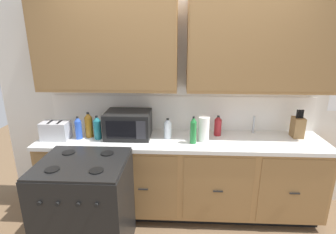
% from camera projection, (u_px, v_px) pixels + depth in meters
% --- Properties ---
extents(ground_plane, '(8.00, 8.00, 0.00)m').
position_uv_depth(ground_plane, '(180.00, 229.00, 2.80)').
color(ground_plane, brown).
extents(wall_unit, '(4.21, 0.40, 2.40)m').
position_uv_depth(wall_unit, '(182.00, 68.00, 2.79)').
color(wall_unit, white).
rests_on(wall_unit, ground_plane).
extents(counter_run, '(3.04, 0.64, 0.91)m').
position_uv_depth(counter_run, '(181.00, 175.00, 2.95)').
color(counter_run, black).
rests_on(counter_run, ground_plane).
extents(stove_range, '(0.76, 0.68, 0.95)m').
position_uv_depth(stove_range, '(87.00, 208.00, 2.39)').
color(stove_range, black).
rests_on(stove_range, ground_plane).
extents(microwave, '(0.48, 0.37, 0.28)m').
position_uv_depth(microwave, '(128.00, 124.00, 2.84)').
color(microwave, black).
rests_on(microwave, counter_run).
extents(toaster, '(0.28, 0.18, 0.19)m').
position_uv_depth(toaster, '(56.00, 130.00, 2.78)').
color(toaster, '#B7B7BC').
rests_on(toaster, counter_run).
extents(knife_block, '(0.11, 0.14, 0.31)m').
position_uv_depth(knife_block, '(298.00, 127.00, 2.83)').
color(knife_block, olive).
rests_on(knife_block, counter_run).
extents(sink_faucet, '(0.02, 0.02, 0.20)m').
position_uv_depth(sink_faucet, '(254.00, 125.00, 2.95)').
color(sink_faucet, '#B2B5BA').
rests_on(sink_faucet, counter_run).
extents(paper_towel_roll, '(0.12, 0.12, 0.26)m').
position_uv_depth(paper_towel_roll, '(204.00, 129.00, 2.74)').
color(paper_towel_roll, white).
rests_on(paper_towel_roll, counter_run).
extents(bottle_clear, '(0.08, 0.08, 0.22)m').
position_uv_depth(bottle_clear, '(168.00, 129.00, 2.80)').
color(bottle_clear, silver).
rests_on(bottle_clear, counter_run).
extents(bottle_green, '(0.06, 0.06, 0.28)m').
position_uv_depth(bottle_green, '(193.00, 130.00, 2.66)').
color(bottle_green, '#237A38').
rests_on(bottle_green, counter_run).
extents(bottle_amber, '(0.08, 0.08, 0.28)m').
position_uv_depth(bottle_amber, '(89.00, 125.00, 2.83)').
color(bottle_amber, '#9E6619').
rests_on(bottle_amber, counter_run).
extents(bottle_teal, '(0.08, 0.08, 0.25)m').
position_uv_depth(bottle_teal, '(97.00, 128.00, 2.78)').
color(bottle_teal, '#1E707A').
rests_on(bottle_teal, counter_run).
extents(bottle_blue, '(0.07, 0.07, 0.25)m').
position_uv_depth(bottle_blue, '(78.00, 128.00, 2.78)').
color(bottle_blue, blue).
rests_on(bottle_blue, counter_run).
extents(bottle_red, '(0.08, 0.08, 0.23)m').
position_uv_depth(bottle_red, '(218.00, 126.00, 2.89)').
color(bottle_red, maroon).
rests_on(bottle_red, counter_run).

